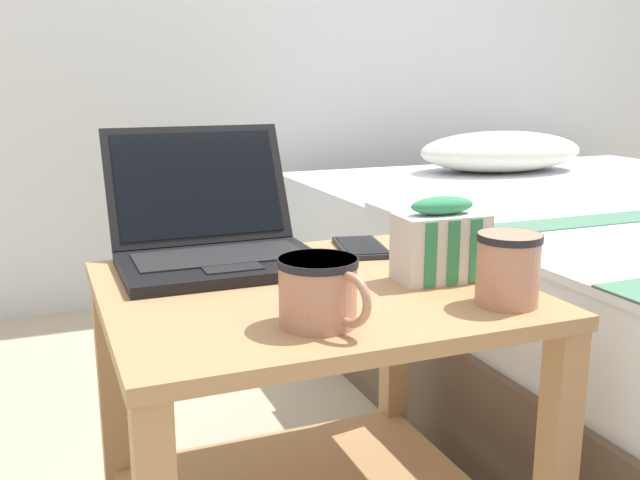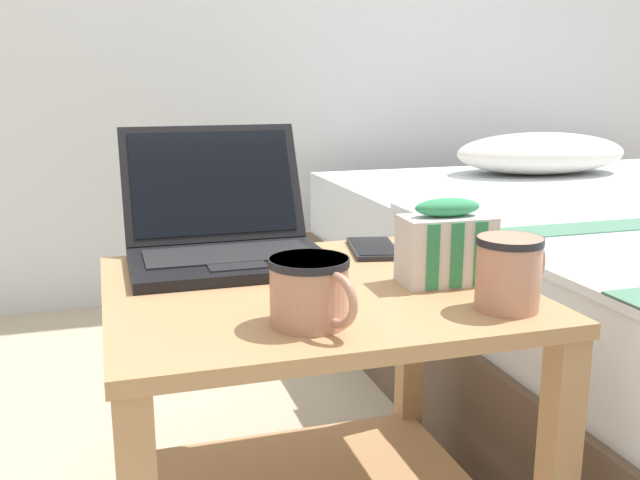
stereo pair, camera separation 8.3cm
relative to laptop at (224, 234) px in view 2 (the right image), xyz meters
name	(u,v)px [view 2 (the right image)]	position (x,y,z in m)	size (l,w,h in m)	color
bedside_table	(312,395)	(0.10, -0.19, -0.23)	(0.61, 0.55, 0.51)	tan
laptop	(224,234)	(0.00, 0.00, 0.00)	(0.33, 0.33, 0.22)	black
mug_front_left	(510,269)	(0.33, -0.38, 0.01)	(0.13, 0.09, 0.10)	tan
mug_front_right	(310,288)	(0.05, -0.36, 0.00)	(0.10, 0.14, 0.09)	tan
snack_bag	(446,245)	(0.30, -0.24, 0.01)	(0.14, 0.08, 0.13)	silver
cell_phone	(373,248)	(0.27, -0.02, -0.04)	(0.11, 0.17, 0.01)	black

